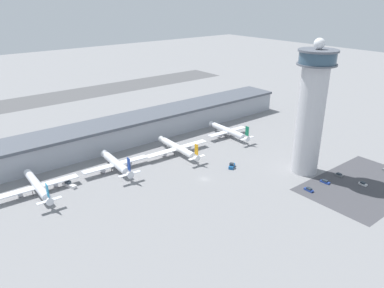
% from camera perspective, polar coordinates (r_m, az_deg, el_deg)
% --- Properties ---
extents(ground_plane, '(1000.00, 1000.00, 0.00)m').
position_cam_1_polar(ground_plane, '(191.43, 1.87, -5.38)').
color(ground_plane, gray).
extents(terminal_building, '(238.91, 25.00, 15.24)m').
position_cam_1_polar(terminal_building, '(241.29, -8.97, 2.33)').
color(terminal_building, '#A3A8B2').
rests_on(terminal_building, ground).
extents(runway_strip, '(358.37, 44.00, 0.01)m').
position_cam_1_polar(runway_strip, '(361.74, -19.78, 6.70)').
color(runway_strip, '#515154').
rests_on(runway_strip, ground).
extents(control_tower, '(19.10, 19.10, 68.79)m').
position_cam_1_polar(control_tower, '(196.26, 17.72, 5.16)').
color(control_tower, '#BCBCC1').
rests_on(control_tower, ground).
extents(parking_lot_surface, '(64.00, 40.00, 0.01)m').
position_cam_1_polar(parking_lot_surface, '(203.94, 24.60, -5.73)').
color(parking_lot_surface, '#424247').
rests_on(parking_lot_surface, ground).
extents(airplane_gate_alpha, '(38.73, 35.84, 12.31)m').
position_cam_1_polar(airplane_gate_alpha, '(190.37, -22.43, -5.98)').
color(airplane_gate_alpha, silver).
rests_on(airplane_gate_alpha, ground).
extents(airplane_gate_bravo, '(36.56, 33.54, 13.02)m').
position_cam_1_polar(airplane_gate_bravo, '(202.37, -11.45, -2.96)').
color(airplane_gate_bravo, silver).
rests_on(airplane_gate_bravo, ground).
extents(airplane_gate_charlie, '(41.59, 37.61, 12.05)m').
position_cam_1_polar(airplane_gate_charlie, '(218.37, -2.16, -0.62)').
color(airplane_gate_charlie, white).
rests_on(airplane_gate_charlie, ground).
extents(airplane_gate_delta, '(30.26, 36.56, 12.08)m').
position_cam_1_polar(airplane_gate_delta, '(245.89, 5.55, 1.97)').
color(airplane_gate_delta, silver).
rests_on(airplane_gate_delta, ground).
extents(service_truck_catering, '(4.77, 8.65, 2.74)m').
position_cam_1_polar(service_truck_catering, '(193.68, -18.22, -5.91)').
color(service_truck_catering, black).
rests_on(service_truck_catering, ground).
extents(service_truck_fuel, '(6.30, 5.25, 2.92)m').
position_cam_1_polar(service_truck_fuel, '(204.15, 6.09, -3.34)').
color(service_truck_fuel, black).
rests_on(service_truck_fuel, ground).
extents(car_grey_coupe, '(1.92, 4.32, 1.46)m').
position_cam_1_polar(car_grey_coupe, '(208.80, 21.47, -4.39)').
color(car_grey_coupe, black).
rests_on(car_grey_coupe, ground).
extents(car_white_wagon, '(2.07, 4.68, 1.56)m').
position_cam_1_polar(car_white_wagon, '(188.96, 17.37, -6.66)').
color(car_white_wagon, black).
rests_on(car_white_wagon, ground).
extents(car_maroon_suv, '(1.93, 4.79, 1.56)m').
position_cam_1_polar(car_maroon_suv, '(198.99, 19.61, -5.44)').
color(car_maroon_suv, black).
rests_on(car_maroon_suv, ground).
extents(car_green_van, '(1.86, 4.11, 1.58)m').
position_cam_1_polar(car_green_van, '(203.87, 24.59, -5.55)').
color(car_green_van, black).
rests_on(car_green_van, ground).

